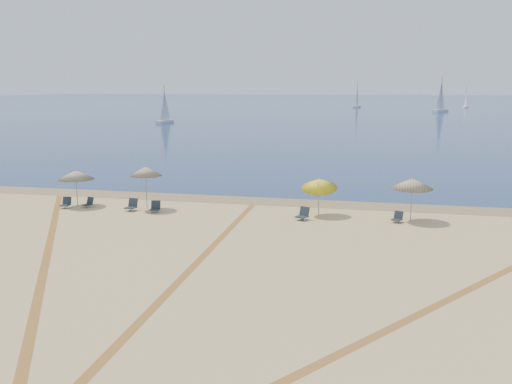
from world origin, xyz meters
TOP-DOWN VIEW (x-y plane):
  - ocean at (0.00, 225.00)m, footprint 500.00×500.00m
  - wet_sand at (0.00, 24.00)m, footprint 500.00×500.00m
  - umbrella_1 at (-11.16, 19.93)m, footprint 2.18×2.18m
  - umbrella_2 at (-6.64, 19.98)m, footprint 1.91×1.91m
  - umbrella_3 at (3.51, 20.57)m, footprint 2.03×2.10m
  - umbrella_4 at (8.53, 20.34)m, footprint 2.22×2.24m
  - chair_1 at (-11.52, 19.24)m, footprint 0.58×0.67m
  - chair_2 at (-10.28, 19.68)m, footprint 0.67×0.73m
  - chair_3 at (-7.35, 19.42)m, footprint 0.67×0.75m
  - chair_4 at (-5.83, 19.32)m, footprint 0.66×0.73m
  - chair_5 at (2.79, 19.30)m, footprint 0.81×0.86m
  - chair_6 at (7.83, 19.84)m, footprint 0.67×0.72m
  - sailboat_0 at (21.21, 153.12)m, footprint 4.73×6.48m
  - sailboat_1 at (-2.63, 181.49)m, footprint 2.32×5.87m
  - sailboat_2 at (-34.73, 93.68)m, footprint 2.00×5.00m
  - sailboat_3 at (31.70, 186.07)m, footprint 1.37×4.58m
  - tire_tracks at (-0.10, 9.39)m, footprint 54.69×44.55m

SIDE VIEW (x-z plane):
  - tire_tracks at x=-0.10m, z-range 0.00..0.00m
  - wet_sand at x=0.00m, z-range 0.00..0.00m
  - ocean at x=0.00m, z-range 0.01..0.01m
  - chair_6 at x=7.83m, z-range -0.04..0.55m
  - chair_2 at x=-10.28m, z-range -0.04..0.57m
  - chair_1 at x=-11.52m, z-range -0.04..0.61m
  - chair_4 at x=-5.83m, z-range -0.04..0.61m
  - chair_5 at x=2.79m, z-range -0.04..0.66m
  - chair_3 at x=-7.35m, z-range -0.04..0.66m
  - umbrella_3 at x=3.51m, z-range 0.64..3.01m
  - umbrella_1 at x=-11.16m, z-range 0.78..3.03m
  - sailboat_3 at x=31.70m, z-range -1.33..5.41m
  - umbrella_4 at x=8.53m, z-range 0.86..3.26m
  - sailboat_2 at x=-34.73m, z-range -1.43..5.81m
  - umbrella_2 at x=-6.64m, z-range 0.97..3.59m
  - sailboat_1 at x=-2.63m, z-range -1.68..6.83m
  - sailboat_0 at x=21.21m, z-range -1.92..7.81m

